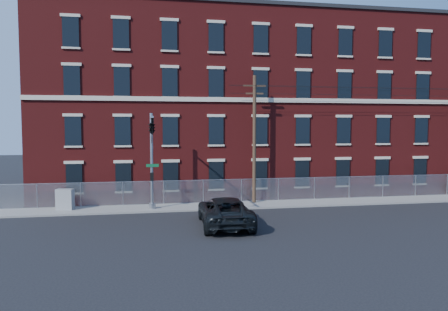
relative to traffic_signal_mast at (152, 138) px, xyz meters
name	(u,v)px	position (x,y,z in m)	size (l,w,h in m)	color
ground	(246,220)	(6.00, -2.18, -5.39)	(140.00, 140.00, 0.00)	black
sidewalk	(374,201)	(18.00, 2.82, -5.33)	(65.00, 3.00, 0.12)	gray
mill_building	(330,107)	(18.00, 11.75, 2.76)	(55.30, 14.32, 16.30)	#5E1212
chain_link_fence	(366,186)	(18.00, 4.12, -4.33)	(59.06, 0.06, 1.85)	#A5A8AD
traffic_signal_mast	(152,138)	(0.00, 0.00, 0.00)	(0.90, 6.75, 7.00)	#9EA0A5
utility_pole_near	(254,137)	(8.00, 3.42, -0.05)	(1.80, 0.28, 10.00)	#473423
pickup_truck	(225,211)	(4.39, -3.43, -4.49)	(2.99, 6.49, 1.80)	black
utility_cabinet	(65,199)	(-6.24, 3.09, -4.52)	(1.20, 0.60, 1.50)	gray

